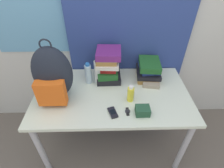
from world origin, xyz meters
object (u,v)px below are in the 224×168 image
Objects in this scene: sunglasses_case at (151,85)px; book_stack_center at (148,70)px; sunscreen_bottle at (131,94)px; cell_phone at (113,113)px; backpack at (53,75)px; book_stack_left at (108,65)px; wristwatch at (128,111)px; sports_bottle at (98,72)px; water_bottle at (88,74)px; camera_pouch at (143,111)px.

book_stack_center is at bearing 90.94° from sunglasses_case.
cell_phone is at bearing -136.23° from sunscreen_bottle.
backpack is 1.72× the size of book_stack_left.
sunglasses_case is at bearing 51.02° from wristwatch.
backpack is 2.07× the size of sports_bottle.
book_stack_left is 3.57× the size of wristwatch.
sunglasses_case is at bearing -8.36° from water_bottle.
backpack is at bearing -143.26° from water_bottle.
cell_phone is (0.03, -0.46, -0.14)m from book_stack_left.
sports_bottle is 1.60× the size of sunglasses_case.
cell_phone is at bearing -23.95° from backpack.
book_stack_left is at bearing 108.44° from wristwatch.
wristwatch is (-0.24, -0.30, -0.01)m from sunglasses_case.
camera_pouch reaches higher than wristwatch.
book_stack_center reaches higher than sunscreen_bottle.
book_stack_left is at bearing 159.32° from sunglasses_case.
sunglasses_case is 0.35m from camera_pouch.
sunglasses_case is (0.00, -0.16, -0.07)m from book_stack_center.
sunscreen_bottle is 0.22m from cell_phone.
cell_phone is (0.21, -0.40, -0.09)m from water_bottle.
wristwatch is at bearing -71.56° from book_stack_left.
camera_pouch is at bearing -17.22° from backpack.
backpack is at bearing -172.73° from sunglasses_case.
book_stack_center is 0.57m from water_bottle.
water_bottle is at bearing 177.88° from sports_bottle.
book_stack_left reaches higher than sunglasses_case.
water_bottle reaches higher than camera_pouch.
backpack reaches higher than cell_phone.
wristwatch is (-0.03, -0.13, -0.06)m from sunscreen_bottle.
cell_phone is 0.12m from wristwatch.
sunscreen_bottle is (-0.21, -0.32, -0.01)m from book_stack_center.
backpack is 0.87m from book_stack_center.
book_stack_left is at bearing 119.11° from camera_pouch.
wristwatch is at bearing -117.72° from book_stack_center.
sunglasses_case is 0.38m from wristwatch.
water_bottle is 1.38× the size of sunscreen_bottle.
book_stack_center is (0.39, 0.01, -0.06)m from book_stack_left.
backpack is at bearing 161.61° from wristwatch.
sports_bottle is 0.50m from sunglasses_case.
sports_bottle reaches higher than wristwatch.
book_stack_center is at bearing 75.00° from camera_pouch.
book_stack_center is 3.31× the size of wristwatch.
sports_bottle is (0.34, 0.19, -0.10)m from backpack.
sunscreen_bottle is 1.39× the size of camera_pouch.
sunscreen_bottle is (0.27, -0.25, -0.05)m from sports_bottle.
book_stack_center is at bearing 9.00° from sports_bottle.
water_bottle is 0.83× the size of sports_bottle.
book_stack_center is (0.82, 0.26, -0.14)m from backpack.
backpack is at bearing 162.78° from camera_pouch.
backpack is at bearing -151.58° from sports_bottle.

